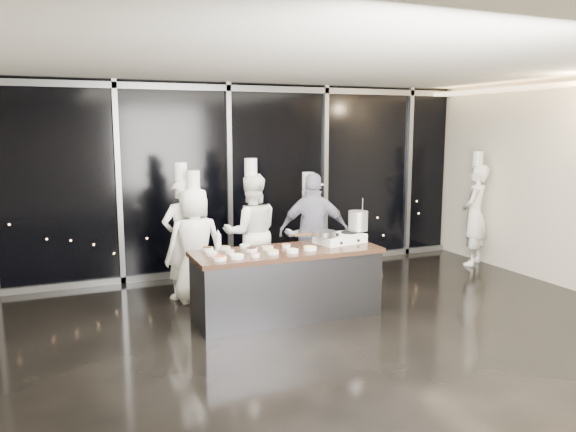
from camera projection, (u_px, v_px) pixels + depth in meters
name	position (u px, v px, depth m)	size (l,w,h in m)	color
ground	(317.00, 340.00, 6.60)	(9.00, 9.00, 0.00)	black
room_shell	(332.00, 148.00, 6.31)	(9.02, 7.02, 3.21)	beige
window_wall	(229.00, 179.00, 9.46)	(8.90, 0.11, 3.20)	black
demo_counter	(287.00, 283.00, 7.34)	(2.46, 0.86, 0.90)	#36363B
stove	(340.00, 238.00, 7.69)	(0.72, 0.52, 0.14)	white
frying_pan	(323.00, 233.00, 7.50)	(0.61, 0.40, 0.06)	slate
stock_pot	(358.00, 221.00, 7.84)	(0.27, 0.27, 0.27)	#B2B2B4
prep_bowls	(251.00, 251.00, 7.09)	(1.42, 0.71, 0.05)	white
squeeze_bottle	(218.00, 240.00, 7.25)	(0.07, 0.07, 0.27)	silver
chef_far_left	(182.00, 237.00, 8.10)	(0.74, 0.60, 1.98)	white
chef_left	(195.00, 244.00, 7.94)	(0.82, 0.55, 1.88)	white
chef_center	(251.00, 232.00, 8.46)	(0.95, 0.79, 2.02)	white
guest	(314.00, 232.00, 8.48)	(1.14, 0.81, 1.79)	#17163D
chef_right	(308.00, 235.00, 8.83)	(0.85, 0.72, 1.78)	white
chef_side	(475.00, 214.00, 10.06)	(0.79, 0.74, 2.05)	white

